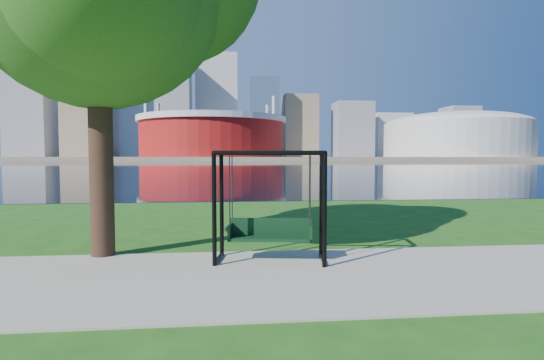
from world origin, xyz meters
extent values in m
plane|color=#1E5114|center=(0.00, 0.00, 0.00)|extent=(900.00, 900.00, 0.00)
cube|color=#9E937F|center=(0.00, -0.50, 0.01)|extent=(120.00, 4.00, 0.03)
cube|color=black|center=(0.00, 102.00, 0.01)|extent=(900.00, 180.00, 0.02)
cube|color=#937F60|center=(0.00, 306.00, 1.00)|extent=(900.00, 228.00, 2.00)
cylinder|color=maroon|center=(-10.00, 235.00, 13.00)|extent=(80.00, 80.00, 22.00)
cylinder|color=silver|center=(-10.00, 235.00, 22.50)|extent=(83.00, 83.00, 3.00)
cylinder|color=silver|center=(22.91, 254.00, 18.00)|extent=(2.00, 2.00, 32.00)
cylinder|color=silver|center=(-42.91, 254.00, 18.00)|extent=(2.00, 2.00, 32.00)
cylinder|color=silver|center=(-42.91, 216.00, 18.00)|extent=(2.00, 2.00, 32.00)
cylinder|color=silver|center=(22.91, 216.00, 18.00)|extent=(2.00, 2.00, 32.00)
cylinder|color=beige|center=(135.00, 235.00, 12.00)|extent=(84.00, 84.00, 20.00)
ellipsoid|color=beige|center=(135.00, 235.00, 21.00)|extent=(84.00, 84.00, 15.12)
cube|color=gray|center=(-140.00, 310.00, 33.00)|extent=(28.00, 28.00, 62.00)
cube|color=#998466|center=(-100.00, 300.00, 46.00)|extent=(26.00, 26.00, 88.00)
cube|color=slate|center=(-70.00, 325.00, 49.50)|extent=(30.00, 24.00, 95.00)
cube|color=gray|center=(-40.00, 305.00, 38.00)|extent=(24.00, 24.00, 72.00)
cube|color=silver|center=(-10.00, 335.00, 42.00)|extent=(32.00, 28.00, 80.00)
cube|color=slate|center=(25.00, 310.00, 31.00)|extent=(22.00, 22.00, 58.00)
cube|color=#998466|center=(55.00, 325.00, 26.00)|extent=(26.00, 26.00, 48.00)
cube|color=gray|center=(95.00, 315.00, 23.00)|extent=(28.00, 24.00, 42.00)
cube|color=silver|center=(135.00, 340.00, 20.00)|extent=(30.00, 26.00, 36.00)
cube|color=gray|center=(185.00, 320.00, 22.00)|extent=(24.00, 24.00, 40.00)
cube|color=#998466|center=(225.00, 335.00, 18.00)|extent=(26.00, 26.00, 32.00)
sphere|color=#998466|center=(-100.00, 300.00, 93.50)|extent=(10.00, 10.00, 10.00)
cylinder|color=black|center=(-1.21, 0.33, 1.09)|extent=(0.10, 0.10, 2.18)
cylinder|color=black|center=(0.85, 0.03, 1.09)|extent=(0.10, 0.10, 2.18)
cylinder|color=black|center=(-1.09, 1.17, 1.09)|extent=(0.10, 0.10, 2.18)
cylinder|color=black|center=(0.97, 0.87, 1.09)|extent=(0.10, 0.10, 2.18)
cylinder|color=black|center=(-0.18, 0.18, 2.18)|extent=(2.08, 0.39, 0.09)
cylinder|color=black|center=(-0.06, 1.02, 2.18)|extent=(2.08, 0.39, 0.09)
cylinder|color=black|center=(-1.15, 0.75, 2.18)|extent=(0.21, 0.86, 0.09)
cylinder|color=black|center=(-1.15, 0.75, 0.08)|extent=(0.19, 0.85, 0.07)
cylinder|color=black|center=(0.91, 0.45, 2.18)|extent=(0.21, 0.86, 0.09)
cylinder|color=black|center=(0.91, 0.45, 0.08)|extent=(0.19, 0.85, 0.07)
cube|color=black|center=(-0.12, 0.60, 0.47)|extent=(1.70, 0.66, 0.06)
cube|color=black|center=(-0.09, 0.78, 0.68)|extent=(1.65, 0.29, 0.36)
cube|color=black|center=(-0.91, 0.72, 0.61)|extent=(0.11, 0.43, 0.32)
cube|color=black|center=(0.67, 0.48, 0.61)|extent=(0.11, 0.43, 0.32)
cylinder|color=#38383E|center=(-0.92, 0.54, 1.45)|extent=(0.03, 0.03, 1.37)
cylinder|color=#38383E|center=(0.63, 0.31, 1.45)|extent=(0.03, 0.03, 1.37)
cylinder|color=#38383E|center=(-0.87, 0.89, 1.45)|extent=(0.03, 0.03, 1.37)
cylinder|color=#38383E|center=(0.68, 0.66, 1.45)|extent=(0.03, 0.03, 1.37)
cylinder|color=black|center=(-3.59, 1.46, 2.43)|extent=(0.49, 0.49, 4.87)
camera|label=1|loc=(-0.93, -7.72, 2.11)|focal=28.00mm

